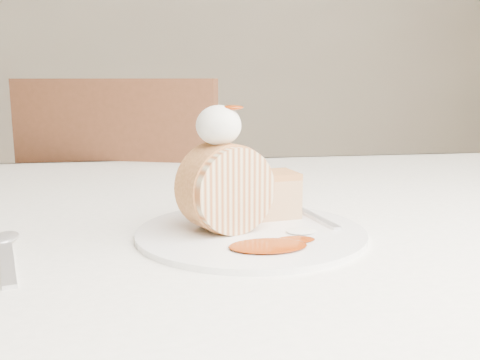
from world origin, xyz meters
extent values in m
cube|color=white|center=(0.00, 3.00, 1.40)|extent=(5.00, 0.10, 2.80)
cube|color=silver|center=(0.00, 0.20, 0.73)|extent=(1.40, 0.90, 0.04)
cube|color=silver|center=(0.00, 0.65, 0.61)|extent=(1.40, 0.01, 0.28)
cylinder|color=brown|center=(0.62, 0.57, 0.35)|extent=(0.06, 0.06, 0.71)
cube|color=brown|center=(-0.06, 0.85, 0.44)|extent=(0.55, 0.55, 0.04)
cube|color=brown|center=(-0.12, 0.67, 0.69)|extent=(0.42, 0.18, 0.45)
cylinder|color=brown|center=(0.18, 0.96, 0.21)|extent=(0.04, 0.04, 0.42)
cylinder|color=brown|center=(-0.17, 1.09, 0.21)|extent=(0.04, 0.04, 0.42)
cylinder|color=white|center=(0.06, 0.08, 0.75)|extent=(0.28, 0.28, 0.01)
cylinder|color=#CCBB8E|center=(0.03, 0.08, 0.80)|extent=(0.10, 0.08, 0.09)
cube|color=tan|center=(0.09, 0.13, 0.78)|extent=(0.06, 0.06, 0.04)
ellipsoid|color=white|center=(0.02, 0.08, 0.87)|extent=(0.05, 0.05, 0.04)
ellipsoid|color=#862A05|center=(0.04, 0.08, 0.89)|extent=(0.02, 0.02, 0.01)
cube|color=silver|center=(0.14, 0.11, 0.76)|extent=(0.04, 0.14, 0.00)
cube|color=silver|center=(-0.17, 0.02, 0.75)|extent=(0.06, 0.15, 0.00)
camera|label=1|loc=(-0.04, -0.46, 0.91)|focal=40.00mm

